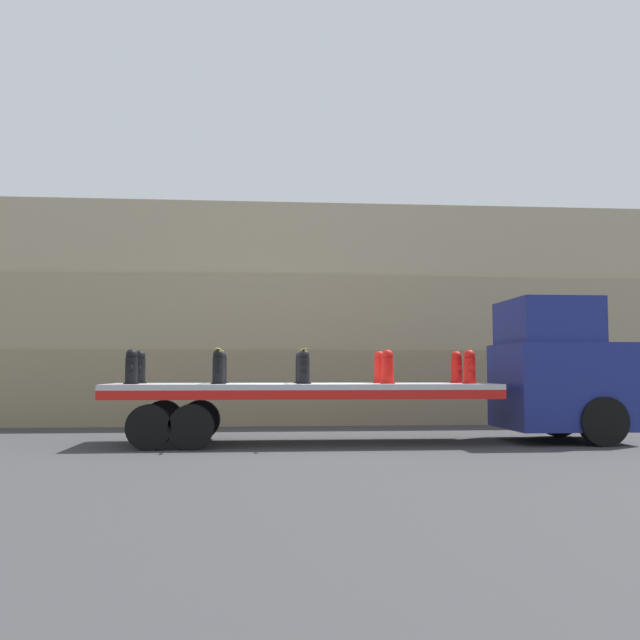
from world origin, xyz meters
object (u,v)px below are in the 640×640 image
(truck_cab, at_px, (561,371))
(fire_hydrant_red_far_3, at_px, (380,368))
(fire_hydrant_black_far_0, at_px, (140,367))
(fire_hydrant_black_far_1, at_px, (221,367))
(flatbed_trailer, at_px, (268,397))
(fire_hydrant_black_far_2, at_px, (301,368))
(fire_hydrant_black_near_0, at_px, (131,367))
(fire_hydrant_red_far_4, at_px, (457,368))
(fire_hydrant_black_near_2, at_px, (304,367))
(fire_hydrant_red_near_3, at_px, (388,367))
(fire_hydrant_red_near_4, at_px, (470,367))
(fire_hydrant_black_near_1, at_px, (218,367))

(truck_cab, bearing_deg, fire_hydrant_red_far_3, 172.80)
(fire_hydrant_black_far_0, distance_m, fire_hydrant_black_far_1, 1.87)
(truck_cab, bearing_deg, fire_hydrant_black_far_0, 176.90)
(flatbed_trailer, xyz_separation_m, fire_hydrant_black_far_2, (0.78, 0.53, 0.67))
(fire_hydrant_black_far_0, bearing_deg, fire_hydrant_red_far_3, 0.00)
(fire_hydrant_black_near_0, height_order, fire_hydrant_red_far_4, same)
(truck_cab, relative_size, fire_hydrant_black_near_2, 4.34)
(fire_hydrant_black_far_1, distance_m, fire_hydrant_red_near_3, 3.90)
(fire_hydrant_red_far_3, distance_m, fire_hydrant_red_near_4, 2.16)
(truck_cab, bearing_deg, fire_hydrant_black_far_2, 175.00)
(fire_hydrant_black_far_2, distance_m, fire_hydrant_red_far_4, 3.75)
(fire_hydrant_red_near_3, relative_size, fire_hydrant_red_near_4, 1.00)
(fire_hydrant_black_near_1, height_order, fire_hydrant_red_near_3, same)
(flatbed_trailer, xyz_separation_m, fire_hydrant_black_far_1, (-1.09, 0.53, 0.67))
(truck_cab, bearing_deg, fire_hydrant_red_near_4, -167.21)
(flatbed_trailer, bearing_deg, fire_hydrant_black_near_1, -153.90)
(truck_cab, height_order, fire_hydrant_black_near_2, truck_cab)
(fire_hydrant_black_near_2, distance_m, fire_hydrant_red_near_4, 3.75)
(fire_hydrant_black_far_0, bearing_deg, fire_hydrant_black_far_2, 0.00)
(truck_cab, distance_m, fire_hydrant_black_near_2, 6.13)
(truck_cab, relative_size, fire_hydrant_black_far_0, 4.34)
(fire_hydrant_black_far_0, xyz_separation_m, fire_hydrant_black_far_1, (1.87, 0.00, 0.00))
(fire_hydrant_black_far_0, xyz_separation_m, fire_hydrant_red_far_3, (5.62, 0.00, 0.00))
(fire_hydrant_black_near_1, bearing_deg, fire_hydrant_black_far_1, 90.00)
(fire_hydrant_black_near_1, bearing_deg, fire_hydrant_red_far_3, 15.91)
(fire_hydrant_black_near_0, distance_m, fire_hydrant_black_far_2, 3.90)
(fire_hydrant_black_far_2, height_order, fire_hydrant_red_far_3, same)
(fire_hydrant_red_far_4, bearing_deg, fire_hydrant_black_far_0, 180.00)
(fire_hydrant_black_far_1, distance_m, fire_hydrant_black_near_2, 2.16)
(fire_hydrant_black_far_1, height_order, fire_hydrant_black_far_2, same)
(fire_hydrant_black_near_2, bearing_deg, flatbed_trailer, 145.71)
(fire_hydrant_black_near_0, bearing_deg, flatbed_trailer, 10.22)
(fire_hydrant_black_near_0, distance_m, fire_hydrant_red_near_3, 5.62)
(fire_hydrant_red_far_3, bearing_deg, flatbed_trailer, -168.63)
(fire_hydrant_red_near_3, distance_m, fire_hydrant_red_far_4, 2.16)
(fire_hydrant_black_near_0, bearing_deg, fire_hydrant_red_far_3, 10.76)
(fire_hydrant_black_far_1, relative_size, fire_hydrant_black_near_2, 1.00)
(fire_hydrant_black_far_2, bearing_deg, fire_hydrant_black_near_2, -90.00)
(fire_hydrant_black_far_1, xyz_separation_m, fire_hydrant_red_near_3, (3.75, -1.07, 0.00))
(fire_hydrant_black_near_0, height_order, fire_hydrant_black_near_1, same)
(fire_hydrant_black_near_1, xyz_separation_m, fire_hydrant_black_near_2, (1.87, 0.00, 0.00))
(fire_hydrant_red_near_4, bearing_deg, fire_hydrant_black_near_1, 180.00)
(fire_hydrant_black_far_0, bearing_deg, fire_hydrant_red_near_3, -10.76)
(fire_hydrant_black_near_0, relative_size, fire_hydrant_red_far_3, 1.00)
(fire_hydrant_black_far_2, distance_m, fire_hydrant_red_far_3, 1.87)
(truck_cab, height_order, fire_hydrant_red_near_3, truck_cab)
(fire_hydrant_black_near_1, relative_size, fire_hydrant_red_near_3, 1.00)
(fire_hydrant_red_near_4, bearing_deg, fire_hydrant_red_far_3, 150.31)
(truck_cab, xyz_separation_m, fire_hydrant_red_far_4, (-2.36, 0.53, 0.09))
(fire_hydrant_black_near_2, bearing_deg, fire_hydrant_black_near_1, 180.00)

